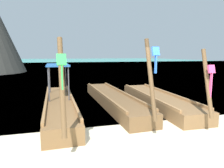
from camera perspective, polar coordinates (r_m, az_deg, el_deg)
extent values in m
plane|color=beige|center=(5.32, 10.99, -17.27)|extent=(120.00, 120.00, 0.00)
plane|color=#2DB29E|center=(66.09, -13.25, 6.17)|extent=(120.00, 120.00, 0.00)
cube|color=brown|center=(8.25, -14.84, -6.18)|extent=(1.22, 6.50, 0.51)
cube|color=#996C3F|center=(8.19, -18.38, -4.26)|extent=(0.22, 5.96, 0.10)
cube|color=#996C3F|center=(8.21, -11.47, -3.97)|extent=(0.22, 5.96, 0.10)
cylinder|color=brown|center=(4.59, -14.20, -0.54)|extent=(0.14, 0.86, 2.22)
cube|color=green|center=(4.34, -14.37, 6.83)|extent=(0.20, 0.14, 0.25)
cube|color=green|center=(4.34, -14.18, 1.82)|extent=(0.03, 0.08, 0.52)
cylinder|color=#4C4C51|center=(7.92, -17.76, -0.15)|extent=(0.05, 0.05, 1.32)
cylinder|color=#4C4C51|center=(7.93, -12.36, 0.08)|extent=(0.05, 0.05, 1.32)
cylinder|color=#4C4C51|center=(9.84, -17.52, 1.46)|extent=(0.05, 0.05, 1.32)
cylinder|color=#4C4C51|center=(9.85, -13.17, 1.64)|extent=(0.05, 0.05, 1.32)
cube|color=#235BA3|center=(8.82, -15.39, 5.31)|extent=(0.96, 2.16, 0.06)
cube|color=brown|center=(9.17, 0.16, -4.50)|extent=(1.36, 6.88, 0.49)
cube|color=brown|center=(8.97, -2.97, -2.87)|extent=(0.31, 6.30, 0.10)
cube|color=brown|center=(9.27, 3.20, -2.50)|extent=(0.31, 6.30, 0.10)
cylinder|color=brown|center=(5.64, 11.10, 1.37)|extent=(0.15, 0.77, 2.28)
cube|color=blue|center=(5.41, 12.46, 9.20)|extent=(0.20, 0.13, 0.25)
cube|color=blue|center=(5.40, 12.45, 5.47)|extent=(0.03, 0.08, 0.46)
cube|color=brown|center=(9.32, 12.86, -4.55)|extent=(1.41, 6.13, 0.47)
cube|color=#9F7246|center=(9.02, 9.58, -3.02)|extent=(0.23, 5.61, 0.10)
cube|color=#9F7246|center=(9.53, 16.07, -2.62)|extent=(0.23, 5.61, 0.10)
cylinder|color=brown|center=(6.47, 25.76, 0.23)|extent=(0.14, 0.67, 2.01)
cube|color=#F24C8C|center=(6.34, 26.67, 3.85)|extent=(0.20, 0.13, 0.25)
cube|color=#F24C8C|center=(6.37, 26.51, -0.34)|extent=(0.03, 0.08, 0.69)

